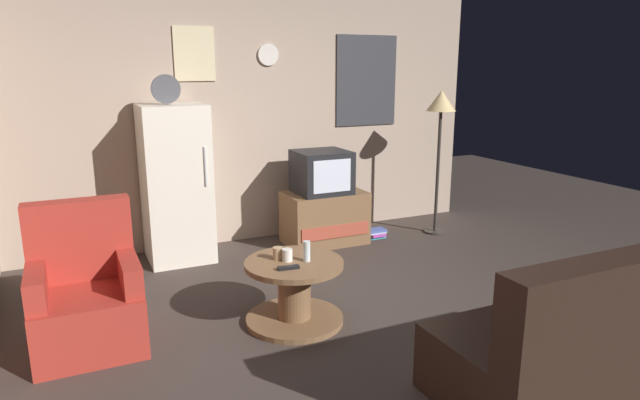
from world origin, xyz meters
The scene contains 14 objects.
ground_plane centered at (0.00, 0.00, 0.00)m, with size 12.00×12.00×0.00m, color #3D332D.
wall_with_art centered at (0.01, 2.45, 1.35)m, with size 5.20×0.12×2.69m.
fridge centered at (-0.93, 2.08, 0.75)m, with size 0.60×0.62×1.77m.
tv_stand centered at (0.57, 1.92, 0.28)m, with size 0.84×0.53×0.55m.
crt_tv centered at (0.54, 1.92, 0.77)m, with size 0.54×0.51×0.44m.
standing_lamp centered at (1.87, 1.73, 1.36)m, with size 0.32×0.32×1.59m.
coffee_table centered at (-0.44, 0.32, 0.24)m, with size 0.72×0.72×0.47m.
wine_glass centered at (-0.35, 0.29, 0.55)m, with size 0.05×0.05×0.15m, color silver.
mug_ceramic_white centered at (-0.48, 0.35, 0.52)m, with size 0.08×0.08×0.09m, color silver.
mug_ceramic_tan centered at (-0.52, 0.41, 0.52)m, with size 0.08×0.08×0.09m, color tan.
remote_control centered at (-0.53, 0.19, 0.48)m, with size 0.15×0.04×0.02m, color black.
armchair centered at (-1.82, 0.61, 0.34)m, with size 0.68×0.68×0.96m.
couch centered at (0.73, -1.21, 0.31)m, with size 1.70×0.80×0.92m.
book_stack centered at (1.15, 1.83, 0.05)m, with size 0.21×0.18×0.10m.
Camera 1 is at (-1.84, -3.14, 1.84)m, focal length 30.78 mm.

